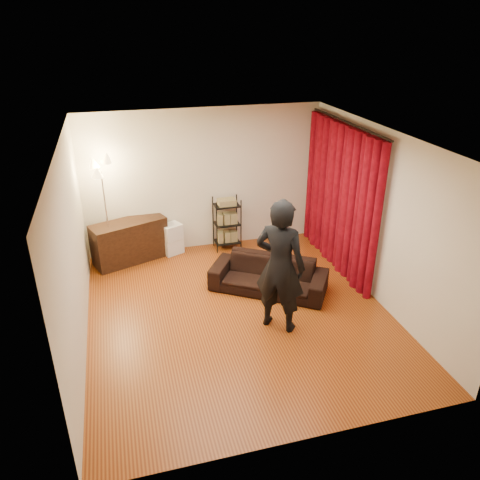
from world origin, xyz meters
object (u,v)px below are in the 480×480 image
object	(u,v)px
sofa	(269,275)
floor_lamp	(106,214)
person	(280,266)
wire_shelf	(227,224)
media_cabinet	(130,241)
storage_boxes	(172,239)

from	to	relation	value
sofa	floor_lamp	size ratio (longest dim) A/B	0.93
sofa	person	size ratio (longest dim) A/B	0.95
person	wire_shelf	xyz separation A→B (m)	(-0.10, 2.71, -0.47)
media_cabinet	sofa	bearing A→B (deg)	-58.99
storage_boxes	wire_shelf	size ratio (longest dim) A/B	0.58
wire_shelf	storage_boxes	bearing A→B (deg)	-168.35
sofa	media_cabinet	world-z (taller)	media_cabinet
storage_boxes	wire_shelf	world-z (taller)	wire_shelf
media_cabinet	person	bearing A→B (deg)	-74.47
sofa	floor_lamp	xyz separation A→B (m)	(-2.49, 1.57, 0.74)
wire_shelf	sofa	bearing A→B (deg)	-65.77
sofa	media_cabinet	xyz separation A→B (m)	(-2.14, 1.69, 0.12)
sofa	person	world-z (taller)	person
person	storage_boxes	size ratio (longest dim) A/B	3.27
person	storage_boxes	distance (m)	3.09
floor_lamp	wire_shelf	bearing A→B (deg)	3.94
storage_boxes	wire_shelf	distance (m)	1.09
sofa	media_cabinet	distance (m)	2.73
sofa	person	distance (m)	1.24
floor_lamp	media_cabinet	bearing A→B (deg)	20.13
person	floor_lamp	xyz separation A→B (m)	(-2.31, 2.56, 0.02)
sofa	floor_lamp	bearing A→B (deg)	-179.11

